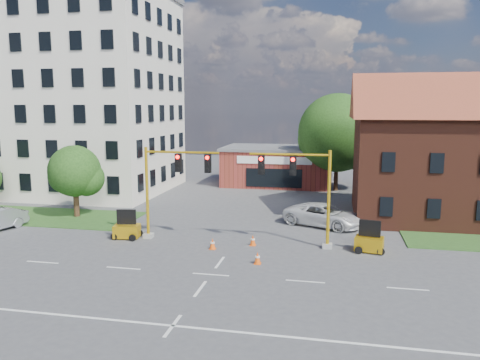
{
  "coord_description": "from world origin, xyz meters",
  "views": [
    {
      "loc": [
        6.26,
        -23.01,
        8.86
      ],
      "look_at": [
        -0.44,
        10.0,
        3.54
      ],
      "focal_mm": 35.0,
      "sensor_mm": 36.0,
      "label": 1
    }
  ],
  "objects_px": {
    "trailer_west": "(127,230)",
    "trailer_east": "(369,242)",
    "pickup_white": "(324,215)",
    "signal_mast_west": "(170,182)",
    "signal_mast_east": "(302,186)"
  },
  "relations": [
    {
      "from": "trailer_west",
      "to": "trailer_east",
      "type": "height_order",
      "value": "trailer_west"
    },
    {
      "from": "trailer_east",
      "to": "pickup_white",
      "type": "distance_m",
      "value": 6.56
    },
    {
      "from": "signal_mast_west",
      "to": "pickup_white",
      "type": "height_order",
      "value": "signal_mast_west"
    },
    {
      "from": "trailer_east",
      "to": "trailer_west",
      "type": "bearing_deg",
      "value": -168.55
    },
    {
      "from": "signal_mast_east",
      "to": "pickup_white",
      "type": "bearing_deg",
      "value": 77.43
    },
    {
      "from": "trailer_east",
      "to": "pickup_white",
      "type": "height_order",
      "value": "trailer_east"
    },
    {
      "from": "trailer_east",
      "to": "signal_mast_west",
      "type": "bearing_deg",
      "value": -170.24
    },
    {
      "from": "trailer_east",
      "to": "pickup_white",
      "type": "bearing_deg",
      "value": 127.15
    },
    {
      "from": "trailer_east",
      "to": "signal_mast_east",
      "type": "bearing_deg",
      "value": -172.31
    },
    {
      "from": "signal_mast_west",
      "to": "signal_mast_east",
      "type": "xyz_separation_m",
      "value": [
        8.71,
        0.0,
        0.0
      ]
    },
    {
      "from": "trailer_west",
      "to": "pickup_white",
      "type": "relative_size",
      "value": 0.32
    },
    {
      "from": "trailer_west",
      "to": "trailer_east",
      "type": "relative_size",
      "value": 1.0
    },
    {
      "from": "signal_mast_west",
      "to": "pickup_white",
      "type": "xyz_separation_m",
      "value": [
        9.97,
        5.65,
        -3.1
      ]
    },
    {
      "from": "signal_mast_west",
      "to": "trailer_west",
      "type": "distance_m",
      "value": 4.5
    },
    {
      "from": "trailer_east",
      "to": "pickup_white",
      "type": "relative_size",
      "value": 0.32
    }
  ]
}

